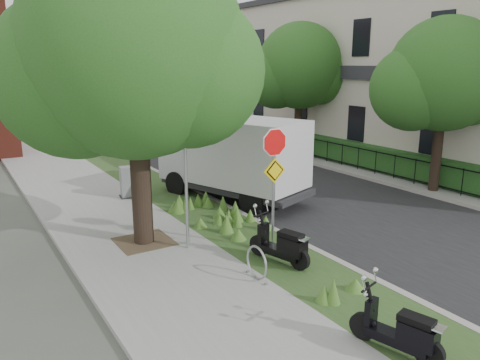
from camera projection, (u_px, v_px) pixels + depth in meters
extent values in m
plane|color=#4C5147|center=(329.00, 249.00, 12.19)|extent=(120.00, 120.00, 0.00)
cube|color=gray|center=(71.00, 186.00, 18.20)|extent=(3.50, 60.00, 0.12)
cube|color=#29431D|center=(139.00, 177.00, 19.62)|extent=(2.00, 60.00, 0.12)
cube|color=#9E9991|center=(161.00, 174.00, 20.13)|extent=(0.20, 60.00, 0.13)
cube|color=black|center=(231.00, 166.00, 21.95)|extent=(7.00, 60.00, 0.01)
cube|color=#9E9991|center=(289.00, 157.00, 23.74)|extent=(0.20, 60.00, 0.13)
cube|color=gray|center=(315.00, 154.00, 24.62)|extent=(3.20, 60.00, 0.12)
cylinder|color=black|center=(140.00, 159.00, 11.85)|extent=(0.52, 0.52, 4.48)
sphere|color=#27551C|center=(134.00, 48.00, 11.19)|extent=(5.40, 5.40, 5.40)
sphere|color=#27551C|center=(76.00, 76.00, 11.39)|extent=(4.05, 4.05, 4.05)
sphere|color=#27551C|center=(188.00, 71.00, 11.32)|extent=(3.78, 3.78, 3.78)
cube|color=#473828|center=(144.00, 241.00, 12.40)|extent=(1.40, 1.40, 0.01)
cylinder|color=#A5A8AD|center=(186.00, 172.00, 11.50)|extent=(0.08, 0.08, 4.00)
torus|color=#A5A8AD|center=(257.00, 263.00, 10.19)|extent=(0.05, 0.77, 0.77)
cube|color=#A5A8AD|center=(266.00, 284.00, 9.98)|extent=(0.06, 0.06, 0.04)
cube|color=#A5A8AD|center=(248.00, 272.00, 10.57)|extent=(0.06, 0.06, 0.04)
cylinder|color=#A5A8AD|center=(273.00, 192.00, 11.57)|extent=(0.07, 0.07, 3.00)
cylinder|color=red|center=(275.00, 142.00, 11.24)|extent=(0.86, 0.03, 0.86)
cylinder|color=white|center=(275.00, 142.00, 11.25)|extent=(0.94, 0.02, 0.94)
cube|color=yellow|center=(274.00, 171.00, 11.41)|extent=(0.64, 0.03, 0.64)
cube|color=black|center=(301.00, 136.00, 23.86)|extent=(0.04, 24.00, 0.04)
cube|color=black|center=(300.00, 152.00, 24.05)|extent=(0.04, 24.00, 0.04)
cylinder|color=black|center=(301.00, 145.00, 23.97)|extent=(0.03, 0.03, 1.00)
cube|color=#174017|center=(311.00, 143.00, 24.32)|extent=(1.00, 24.00, 1.10)
cube|color=beige|center=(364.00, 77.00, 25.36)|extent=(7.00, 26.00, 8.00)
cube|color=#2D2D33|center=(315.00, 71.00, 23.46)|extent=(0.25, 26.00, 0.60)
cylinder|color=black|center=(438.00, 139.00, 16.95)|extent=(0.36, 0.36, 3.81)
sphere|color=#27551C|center=(445.00, 74.00, 16.39)|extent=(4.00, 4.00, 4.00)
sphere|color=#27551C|center=(413.00, 89.00, 16.54)|extent=(3.00, 3.00, 3.00)
sphere|color=#27551C|center=(470.00, 86.00, 16.49)|extent=(2.80, 2.80, 2.80)
cylinder|color=black|center=(298.00, 116.00, 23.50)|extent=(0.36, 0.36, 4.03)
sphere|color=#27551C|center=(300.00, 66.00, 22.90)|extent=(4.20, 4.20, 4.20)
sphere|color=#27551C|center=(277.00, 77.00, 23.06)|extent=(3.15, 3.15, 3.15)
sphere|color=#27551C|center=(320.00, 74.00, 23.00)|extent=(2.94, 2.94, 2.94)
cylinder|color=black|center=(220.00, 107.00, 30.11)|extent=(0.36, 0.36, 3.64)
sphere|color=#27551C|center=(219.00, 72.00, 29.57)|extent=(3.80, 3.80, 3.80)
sphere|color=#27551C|center=(203.00, 80.00, 29.72)|extent=(2.85, 2.85, 2.85)
sphere|color=#27551C|center=(233.00, 78.00, 29.67)|extent=(2.66, 2.66, 2.66)
cylinder|color=black|center=(259.00, 245.00, 11.48)|extent=(0.25, 0.53, 0.52)
cylinder|color=black|center=(300.00, 259.00, 10.66)|extent=(0.25, 0.53, 0.52)
cube|color=black|center=(280.00, 252.00, 11.03)|extent=(0.62, 1.19, 0.18)
cube|color=black|center=(292.00, 246.00, 10.74)|extent=(0.51, 0.71, 0.40)
cube|color=black|center=(291.00, 235.00, 10.71)|extent=(0.44, 0.65, 0.12)
cylinder|color=black|center=(363.00, 326.00, 7.99)|extent=(0.23, 0.49, 0.48)
cylinder|color=black|center=(429.00, 353.00, 7.25)|extent=(0.23, 0.49, 0.48)
cube|color=black|center=(397.00, 339.00, 7.58)|extent=(0.58, 1.10, 0.16)
cube|color=black|center=(418.00, 335.00, 7.32)|extent=(0.47, 0.66, 0.37)
cube|color=black|center=(417.00, 320.00, 7.29)|extent=(0.41, 0.60, 0.11)
cube|color=#262628|center=(235.00, 186.00, 16.51)|extent=(3.69, 5.73, 0.18)
cube|color=#B7BABC|center=(192.00, 155.00, 17.55)|extent=(2.43, 2.02, 1.62)
cube|color=silver|center=(247.00, 152.00, 15.86)|extent=(3.38, 4.37, 2.23)
cube|color=#262628|center=(132.00, 196.00, 16.59)|extent=(0.89, 0.66, 0.04)
cube|color=slate|center=(131.00, 182.00, 16.46)|extent=(0.78, 0.55, 1.09)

